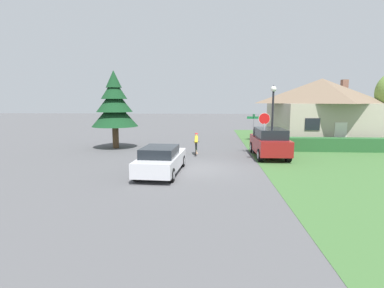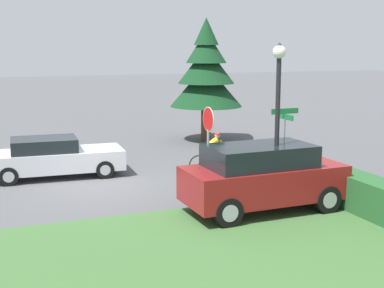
% 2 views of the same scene
% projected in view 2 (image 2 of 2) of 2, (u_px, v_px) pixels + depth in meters
% --- Properties ---
extents(ground_plane, '(140.00, 140.00, 0.00)m').
position_uv_depth(ground_plane, '(97.00, 185.00, 17.54)').
color(ground_plane, '#515154').
extents(sedan_left_lane, '(2.04, 4.72, 1.39)m').
position_uv_depth(sedan_left_lane, '(53.00, 158.00, 18.60)').
color(sedan_left_lane, silver).
rests_on(sedan_left_lane, ground).
extents(cyclist, '(0.44, 1.71, 1.47)m').
position_uv_depth(cyclist, '(211.00, 153.00, 19.21)').
color(cyclist, black).
rests_on(cyclist, ground).
extents(parked_suv_right, '(2.02, 4.48, 1.86)m').
position_uv_depth(parked_suv_right, '(263.00, 177.00, 14.65)').
color(parked_suv_right, maroon).
rests_on(parked_suv_right, ground).
extents(stop_sign, '(0.68, 0.07, 2.89)m').
position_uv_depth(stop_sign, '(208.00, 139.00, 14.52)').
color(stop_sign, gray).
rests_on(stop_sign, ground).
extents(street_lamp, '(0.36, 0.36, 4.60)m').
position_uv_depth(street_lamp, '(278.00, 100.00, 14.21)').
color(street_lamp, black).
rests_on(street_lamp, ground).
extents(street_name_sign, '(0.90, 0.90, 2.71)m').
position_uv_depth(street_name_sign, '(284.00, 137.00, 15.72)').
color(street_name_sign, gray).
rests_on(street_name_sign, ground).
extents(conifer_tall_near, '(3.46, 3.46, 5.86)m').
position_uv_depth(conifer_tall_near, '(206.00, 73.00, 25.44)').
color(conifer_tall_near, '#4C3823').
rests_on(conifer_tall_near, ground).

